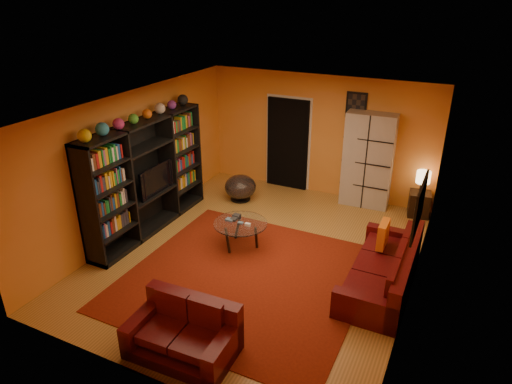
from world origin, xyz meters
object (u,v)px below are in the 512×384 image
at_px(sofa, 387,270).
at_px(storage_cabinet, 368,160).
at_px(loveseat, 185,331).
at_px(side_table, 419,204).
at_px(entertainment_unit, 147,177).
at_px(tv, 153,179).
at_px(bowl_chair, 240,187).
at_px(table_lamp, 423,178).
at_px(coffee_table, 240,225).

height_order(sofa, storage_cabinet, storage_cabinet).
relative_size(loveseat, side_table, 2.71).
xyz_separation_m(entertainment_unit, side_table, (4.53, 2.75, -0.80)).
distance_m(sofa, loveseat, 3.19).
relative_size(entertainment_unit, side_table, 6.00).
height_order(tv, side_table, tv).
bearing_deg(bowl_chair, sofa, -27.36).
distance_m(sofa, storage_cabinet, 3.01).
relative_size(sofa, table_lamp, 4.91).
bearing_deg(tv, side_table, -59.25).
height_order(tv, loveseat, tv).
bearing_deg(loveseat, coffee_table, 9.92).
height_order(loveseat, side_table, loveseat).
relative_size(tv, storage_cabinet, 0.47).
bearing_deg(side_table, coffee_table, -135.20).
relative_size(tv, table_lamp, 2.06).
distance_m(tv, coffee_table, 1.90).
xyz_separation_m(sofa, loveseat, (-2.01, -2.47, 0.00)).
bearing_deg(entertainment_unit, bowl_chair, 62.50).
bearing_deg(sofa, storage_cabinet, 109.95).
height_order(storage_cabinet, side_table, storage_cabinet).
height_order(entertainment_unit, tv, entertainment_unit).
height_order(sofa, table_lamp, table_lamp).
relative_size(side_table, table_lamp, 1.10).
bearing_deg(tv, storage_cabinet, -51.10).
distance_m(sofa, side_table, 2.70).
distance_m(loveseat, coffee_table, 2.59).
bearing_deg(storage_cabinet, entertainment_unit, -143.31).
bearing_deg(sofa, side_table, 87.57).
bearing_deg(entertainment_unit, loveseat, -45.26).
height_order(entertainment_unit, side_table, entertainment_unit).
relative_size(tv, side_table, 1.87).
distance_m(coffee_table, side_table, 3.75).
bearing_deg(entertainment_unit, side_table, 31.29).
xyz_separation_m(storage_cabinet, side_table, (1.11, -0.05, -0.74)).
bearing_deg(coffee_table, tv, -179.35).
height_order(side_table, table_lamp, table_lamp).
distance_m(loveseat, table_lamp, 5.62).
distance_m(tv, bowl_chair, 2.09).
bearing_deg(coffee_table, entertainment_unit, -176.69).
xyz_separation_m(coffee_table, side_table, (2.66, 2.64, -0.18)).
xyz_separation_m(entertainment_unit, tv, (0.05, 0.09, -0.06)).
distance_m(sofa, coffee_table, 2.55).
xyz_separation_m(loveseat, bowl_chair, (-1.44, 4.26, 0.01)).
xyz_separation_m(tv, storage_cabinet, (3.36, 2.71, -0.00)).
bearing_deg(bowl_chair, storage_cabinet, 21.39).
xyz_separation_m(entertainment_unit, sofa, (4.41, 0.05, -0.77)).
distance_m(entertainment_unit, loveseat, 3.50).
distance_m(bowl_chair, side_table, 3.68).
bearing_deg(tv, coffee_table, -89.35).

